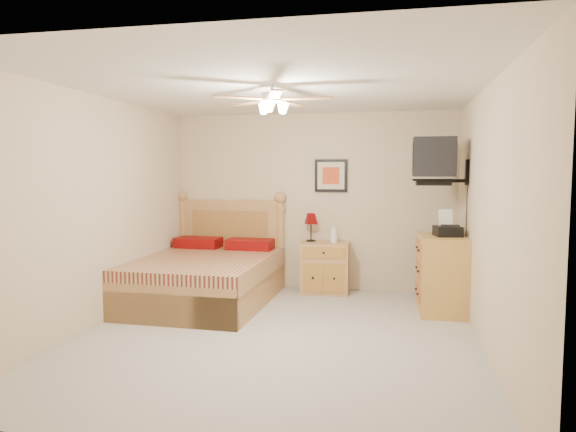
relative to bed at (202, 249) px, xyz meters
name	(u,v)px	position (x,y,z in m)	size (l,w,h in m)	color
floor	(277,336)	(1.24, -1.12, -0.70)	(4.50, 4.50, 0.00)	#A59E95
ceiling	(277,88)	(1.24, -1.12, 1.80)	(4.00, 4.50, 0.04)	white
wall_back	(312,202)	(1.24, 1.13, 0.55)	(4.00, 0.04, 2.50)	#C8B393
wall_front	(189,247)	(1.24, -3.37, 0.55)	(4.00, 0.04, 2.50)	#C8B393
wall_left	(97,211)	(-0.76, -1.12, 0.55)	(0.04, 4.50, 2.50)	#C8B393
wall_right	(488,218)	(3.24, -1.12, 0.55)	(0.04, 4.50, 2.50)	#C8B393
bed	(202,249)	(0.00, 0.00, 0.00)	(1.64, 2.16, 1.40)	#A67746
nightstand	(325,267)	(1.46, 0.88, -0.35)	(0.65, 0.49, 0.70)	tan
table_lamp	(311,227)	(1.25, 0.94, 0.20)	(0.21, 0.21, 0.39)	#5D0202
lotion_bottle	(334,234)	(1.58, 0.86, 0.13)	(0.09, 0.10, 0.25)	white
framed_picture	(331,176)	(1.51, 1.11, 0.92)	(0.46, 0.04, 0.46)	black
dresser	(443,274)	(2.97, 0.16, -0.24)	(0.54, 0.78, 0.92)	#A87938
fax_machine	(448,223)	(3.01, 0.13, 0.38)	(0.29, 0.31, 0.31)	black
magazine_lower	(435,232)	(2.89, 0.40, 0.23)	(0.20, 0.27, 0.03)	tan
magazine_upper	(435,230)	(2.88, 0.42, 0.26)	(0.20, 0.28, 0.02)	gray
wall_tv	(447,160)	(2.99, 0.22, 1.11)	(0.56, 0.46, 0.58)	black
ceiling_fan	(272,99)	(1.24, -1.32, 1.66)	(1.14, 1.14, 0.28)	white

